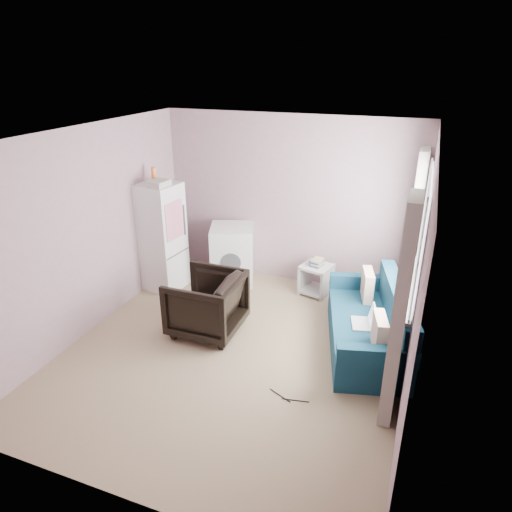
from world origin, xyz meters
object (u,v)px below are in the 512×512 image
Objects in this scene: fridge at (162,236)px; side_table at (316,277)px; washing_machine at (232,253)px; armchair at (206,301)px; sofa at (371,327)px.

fridge reaches higher than side_table.
fridge is 2.33m from side_table.
fridge is 2.03× the size of washing_machine.
side_table is (1.04, 1.46, -0.16)m from armchair.
washing_machine is 2.49m from sofa.
washing_machine is 0.46× the size of sofa.
armchair is 0.44× the size of sofa.
armchair is 0.47× the size of fridge.
armchair is 1.54× the size of side_table.
fridge is 3.21m from sofa.
fridge is at bearing -165.28° from side_table.
side_table is (2.19, 0.57, -0.54)m from fridge.
fridge is at bearing -169.43° from washing_machine.
washing_machine reaches higher than side_table.
armchair reaches higher than sofa.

